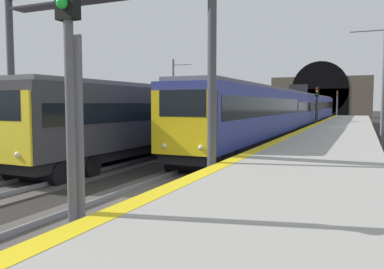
{
  "coord_description": "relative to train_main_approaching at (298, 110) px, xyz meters",
  "views": [
    {
      "loc": [
        -10.88,
        -6.35,
        2.98
      ],
      "look_at": [
        4.98,
        0.55,
        1.62
      ],
      "focal_mm": 36.84,
      "sensor_mm": 36.0,
      "label": 1
    }
  ],
  "objects": [
    {
      "name": "platform_right_edge_strip",
      "position": [
        -31.65,
        -2.41,
        -1.21
      ],
      "size": [
        112.0,
        0.5,
        0.01
      ],
      "primitive_type": "cube",
      "color": "yellow",
      "rests_on": "platform_right"
    },
    {
      "name": "railway_signal_far",
      "position": [
        35.15,
        -1.85,
        0.83
      ],
      "size": [
        0.39,
        0.38,
        5.38
      ],
      "rotation": [
        0.0,
        0.0,
        3.14
      ],
      "color": "#4C4C54",
      "rests_on": "ground_plane"
    },
    {
      "name": "train_main_approaching",
      "position": [
        0.0,
        0.0,
        0.0
      ],
      "size": [
        57.8,
        2.96,
        4.96
      ],
      "rotation": [
        0.0,
        0.0,
        3.14
      ],
      "color": "navy",
      "rests_on": "ground_plane"
    },
    {
      "name": "overhead_signal_gantry",
      "position": [
        -30.89,
        2.32,
        3.28
      ],
      "size": [
        0.7,
        8.85,
        7.42
      ],
      "color": "#3F3F47",
      "rests_on": "ground_plane"
    },
    {
      "name": "track_adjacent_line",
      "position": [
        -31.65,
        4.64,
        -2.27
      ],
      "size": [
        160.0,
        3.07,
        0.21
      ],
      "color": "#4C4742",
      "rests_on": "ground_plane"
    },
    {
      "name": "track_main_line",
      "position": [
        -31.65,
        -0.0,
        -2.27
      ],
      "size": [
        160.0,
        3.14,
        0.21
      ],
      "color": "#4C4742",
      "rests_on": "ground_plane"
    },
    {
      "name": "railway_signal_mid",
      "position": [
        0.66,
        -1.85,
        0.58
      ],
      "size": [
        0.39,
        0.38,
        4.75
      ],
      "rotation": [
        0.0,
        0.0,
        3.14
      ],
      "color": "#38383D",
      "rests_on": "ground_plane"
    },
    {
      "name": "tunnel_portal",
      "position": [
        46.96,
        2.32,
        2.1
      ],
      "size": [
        2.29,
        20.9,
        11.98
      ],
      "color": "#51473D",
      "rests_on": "ground_plane"
    },
    {
      "name": "catenary_mast_near",
      "position": [
        -13.36,
        -7.49,
        2.01
      ],
      "size": [
        0.22,
        2.28,
        8.41
      ],
      "color": "#595B60",
      "rests_on": "ground_plane"
    },
    {
      "name": "platform_right",
      "position": [
        -31.65,
        -4.64,
        -1.76
      ],
      "size": [
        112.0,
        4.96,
        1.1
      ],
      "primitive_type": "cube",
      "color": "#9E9B93",
      "rests_on": "ground_plane"
    },
    {
      "name": "catenary_mast_far",
      "position": [
        -4.95,
        12.13,
        1.6
      ],
      "size": [
        0.22,
        2.16,
        7.61
      ],
      "color": "#595B60",
      "rests_on": "ground_plane"
    },
    {
      "name": "railway_signal_near",
      "position": [
        -37.29,
        -1.85,
        0.95
      ],
      "size": [
        0.39,
        0.38,
        5.4
      ],
      "rotation": [
        0.0,
        0.0,
        3.14
      ],
      "color": "#4C4C54",
      "rests_on": "ground_plane"
    },
    {
      "name": "train_adjacent_platform",
      "position": [
        -13.03,
        4.64,
        -0.07
      ],
      "size": [
        39.99,
        3.37,
        3.96
      ],
      "rotation": [
        0.0,
        0.0,
        3.12
      ],
      "color": "#333338",
      "rests_on": "ground_plane"
    },
    {
      "name": "ground_plane",
      "position": [
        -31.65,
        -0.0,
        -2.31
      ],
      "size": [
        320.0,
        320.0,
        0.0
      ],
      "primitive_type": "plane",
      "color": "#282623"
    }
  ]
}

